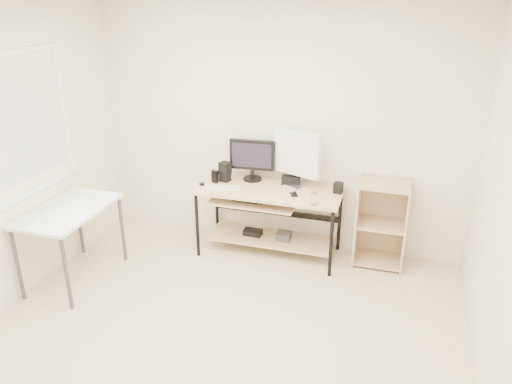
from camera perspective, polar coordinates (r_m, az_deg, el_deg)
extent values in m
cube|color=beige|center=(4.20, -4.95, -17.51)|extent=(4.00, 4.00, 0.01)
cube|color=white|center=(3.23, -6.57, 20.82)|extent=(4.00, 4.00, 0.01)
cube|color=white|center=(5.32, 2.63, 7.22)|extent=(4.00, 0.01, 2.60)
cube|color=white|center=(4.96, -24.76, 7.09)|extent=(0.01, 1.00, 1.20)
cube|color=#D2B685|center=(5.18, 1.56, 0.22)|extent=(1.50, 0.65, 0.03)
cube|color=#D2B685|center=(5.22, -0.19, -0.96)|extent=(0.90, 0.49, 0.02)
cube|color=#D2B685|center=(5.47, 1.64, -5.27)|extent=(1.35, 0.46, 0.02)
cube|color=black|center=(5.23, -0.71, -0.74)|extent=(0.33, 0.22, 0.01)
cylinder|color=black|center=(5.12, 1.78, -1.28)|extent=(0.14, 0.01, 0.01)
cube|color=#3E3E40|center=(5.41, 3.18, -5.02)|extent=(0.15, 0.15, 0.08)
cube|color=black|center=(5.50, -0.37, -4.62)|extent=(0.20, 0.12, 0.06)
cylinder|color=black|center=(5.31, -6.74, -3.79)|extent=(0.04, 0.04, 0.72)
cylinder|color=black|center=(5.78, -4.50, -1.43)|extent=(0.04, 0.04, 0.72)
cylinder|color=black|center=(4.96, 8.58, -5.90)|extent=(0.04, 0.04, 0.72)
cylinder|color=black|center=(5.46, 9.53, -3.17)|extent=(0.04, 0.04, 0.72)
cube|color=white|center=(5.03, -20.69, -2.00)|extent=(0.60, 1.00, 0.03)
cylinder|color=#3E3E40|center=(5.04, -25.59, -7.52)|extent=(0.04, 0.04, 0.72)
cylinder|color=#3E3E40|center=(5.66, -19.54, -3.30)|extent=(0.04, 0.04, 0.72)
cylinder|color=#3E3E40|center=(4.73, -20.84, -8.74)|extent=(0.04, 0.04, 0.72)
cylinder|color=#3E3E40|center=(5.38, -15.04, -4.10)|extent=(0.04, 0.04, 0.72)
cube|color=tan|center=(5.26, 11.50, -3.26)|extent=(0.02, 0.40, 0.90)
cube|color=tan|center=(5.25, 16.71, -3.86)|extent=(0.02, 0.40, 0.90)
cube|color=tan|center=(5.42, 14.24, -2.72)|extent=(0.50, 0.02, 0.90)
cube|color=tan|center=(5.44, 13.70, -7.46)|extent=(0.46, 0.38, 0.02)
cube|color=tan|center=(5.25, 14.10, -3.56)|extent=(0.46, 0.38, 0.02)
cube|color=tan|center=(5.08, 14.55, 0.80)|extent=(0.46, 0.38, 0.02)
cylinder|color=black|center=(5.41, -0.41, 1.51)|extent=(0.20, 0.20, 0.02)
cylinder|color=black|center=(5.39, -0.42, 2.12)|extent=(0.04, 0.04, 0.10)
cube|color=black|center=(5.32, -0.42, 4.28)|extent=(0.49, 0.09, 0.33)
cube|color=black|center=(5.29, -0.51, 4.19)|extent=(0.41, 0.04, 0.26)
cube|color=silver|center=(5.26, 4.52, 0.79)|extent=(0.20, 0.18, 0.02)
cylinder|color=silver|center=(5.24, 4.54, 1.44)|extent=(0.05, 0.05, 0.11)
cube|color=white|center=(5.14, 4.64, 4.46)|extent=(0.54, 0.26, 0.47)
cube|color=blue|center=(5.11, 4.57, 4.36)|extent=(0.44, 0.18, 0.37)
cube|color=white|center=(5.20, -3.86, 0.52)|extent=(0.39, 0.17, 0.01)
ellipsoid|color=#B9B9BE|center=(5.10, 4.21, 0.19)|extent=(0.08, 0.11, 0.03)
cube|color=black|center=(5.27, 4.03, 1.35)|extent=(0.21, 0.12, 0.10)
cube|color=black|center=(5.37, -3.53, 1.68)|extent=(0.12, 0.12, 0.08)
cube|color=black|center=(5.34, -3.56, 2.75)|extent=(0.13, 0.13, 0.13)
cube|color=black|center=(5.12, 9.39, 0.48)|extent=(0.10, 0.10, 0.11)
cube|color=black|center=(5.33, -4.71, 1.79)|extent=(0.08, 0.07, 0.14)
cylinder|color=black|center=(5.29, -6.20, 0.92)|extent=(0.07, 0.07, 0.02)
cube|color=black|center=(5.03, 4.35, -0.27)|extent=(0.11, 0.14, 0.01)
cylinder|color=#9A7345|center=(4.82, 6.62, -1.45)|extent=(0.10, 0.10, 0.01)
cylinder|color=white|center=(4.79, 6.65, -0.76)|extent=(0.08, 0.08, 0.12)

